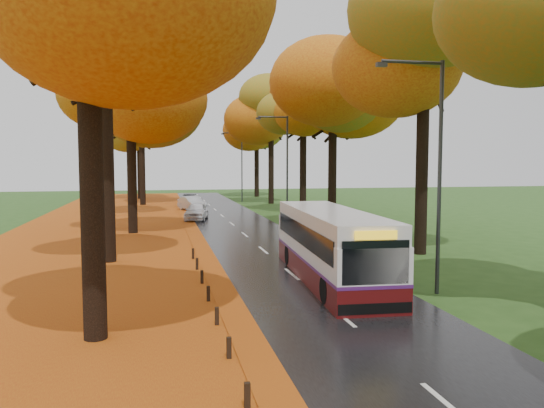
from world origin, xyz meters
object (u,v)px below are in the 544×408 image
object	(u,v)px
streetlamp_mid	(284,160)
bus	(330,244)
streetlamp_near	(433,158)
streetlamp_far	(240,161)
car_white	(197,211)
car_dark	(188,200)
car_silver	(192,203)

from	to	relation	value
streetlamp_mid	bus	world-z (taller)	streetlamp_mid
bus	streetlamp_near	bearing A→B (deg)	-41.48
streetlamp_far	car_white	distance (m)	20.15
car_white	bus	bearing A→B (deg)	-69.61
car_dark	streetlamp_mid	bearing A→B (deg)	-60.04
streetlamp_far	bus	size ratio (longest dim) A/B	0.77
streetlamp_mid	car_silver	world-z (taller)	streetlamp_mid
streetlamp_far	car_dark	xyz separation A→B (m)	(-6.20, -5.08, -4.10)
streetlamp_near	car_dark	xyz separation A→B (m)	(-6.20, 38.92, -4.10)
streetlamp_mid	car_silver	distance (m)	13.49
streetlamp_mid	car_silver	bearing A→B (deg)	118.46
car_silver	streetlamp_far	bearing A→B (deg)	41.42
bus	car_silver	size ratio (longest dim) A/B	2.54
streetlamp_mid	car_dark	distance (m)	18.48
car_white	car_silver	distance (m)	8.05
car_dark	car_silver	bearing A→B (deg)	-79.51
streetlamp_near	bus	distance (m)	5.06
streetlamp_mid	bus	size ratio (longest dim) A/B	0.77
streetlamp_near	car_dark	distance (m)	39.63
car_silver	streetlamp_mid	bearing A→B (deg)	-80.22
streetlamp_mid	car_dark	bearing A→B (deg)	110.13
streetlamp_far	car_dark	size ratio (longest dim) A/B	2.01
car_white	streetlamp_far	bearing A→B (deg)	82.84
car_white	car_dark	distance (m)	13.65
streetlamp_mid	streetlamp_far	size ratio (longest dim) A/B	1.00
streetlamp_far	car_silver	xyz separation A→B (m)	(-6.14, -10.67, -4.00)
streetlamp_near	car_silver	size ratio (longest dim) A/B	1.96
car_white	car_silver	world-z (taller)	car_white
streetlamp_near	bus	bearing A→B (deg)	135.13
streetlamp_far	bus	bearing A→B (deg)	-93.80
streetlamp_far	car_silver	bearing A→B (deg)	-119.90
car_white	car_silver	size ratio (longest dim) A/B	0.99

